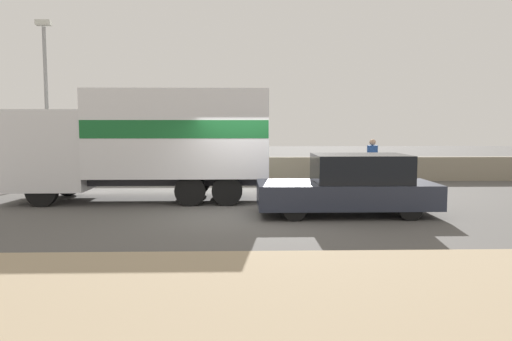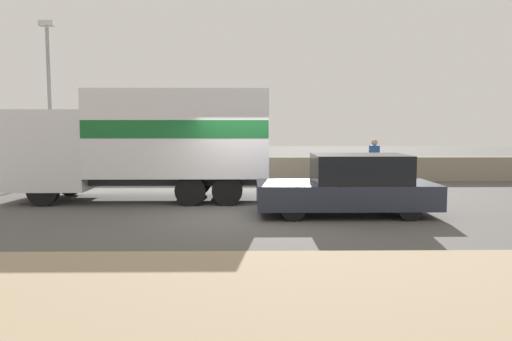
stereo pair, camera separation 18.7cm
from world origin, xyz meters
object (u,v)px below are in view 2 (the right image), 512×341
(box_truck, at_px, (151,139))
(pedestrian, at_px, (374,163))
(car_hatchback, at_px, (350,186))
(street_lamp, at_px, (49,89))

(box_truck, bearing_deg, pedestrian, -159.52)
(pedestrian, bearing_deg, car_hatchback, -110.02)
(box_truck, relative_size, car_hatchback, 1.68)
(box_truck, height_order, pedestrian, box_truck)
(street_lamp, relative_size, box_truck, 0.83)
(street_lamp, relative_size, car_hatchback, 1.39)
(car_hatchback, distance_m, pedestrian, 5.73)
(car_hatchback, relative_size, pedestrian, 2.53)
(car_hatchback, height_order, pedestrian, pedestrian)
(pedestrian, bearing_deg, box_truck, -159.52)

